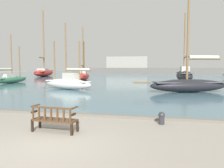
{
  "coord_description": "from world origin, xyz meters",
  "views": [
    {
      "loc": [
        3.11,
        -5.64,
        2.31
      ],
      "look_at": [
        -0.22,
        10.0,
        1.0
      ],
      "focal_mm": 35.0,
      "sensor_mm": 36.0,
      "label": 1
    }
  ],
  "objects_px": {
    "sailboat_far_starboard": "(83,75)",
    "mooring_bollard": "(162,117)",
    "sailboat_outer_port": "(44,72)",
    "sailboat_mid_port": "(68,82)",
    "sailboat_mid_starboard": "(11,79)",
    "sailboat_nearest_port": "(184,75)",
    "park_bench": "(54,119)",
    "sailboat_outer_starboard": "(189,84)"
  },
  "relations": [
    {
      "from": "park_bench",
      "to": "sailboat_far_starboard",
      "type": "distance_m",
      "value": 27.67
    },
    {
      "from": "park_bench",
      "to": "mooring_bollard",
      "type": "xyz_separation_m",
      "value": [
        3.7,
        1.82,
        -0.19
      ]
    },
    {
      "from": "sailboat_far_starboard",
      "to": "sailboat_mid_port",
      "type": "xyz_separation_m",
      "value": [
        3.28,
        -13.63,
        -0.07
      ]
    },
    {
      "from": "sailboat_mid_port",
      "to": "mooring_bollard",
      "type": "bearing_deg",
      "value": -51.45
    },
    {
      "from": "park_bench",
      "to": "sailboat_outer_starboard",
      "type": "xyz_separation_m",
      "value": [
        6.13,
        12.75,
        0.29
      ]
    },
    {
      "from": "sailboat_mid_starboard",
      "to": "sailboat_mid_port",
      "type": "distance_m",
      "value": 12.0
    },
    {
      "from": "sailboat_mid_starboard",
      "to": "sailboat_nearest_port",
      "type": "distance_m",
      "value": 24.0
    },
    {
      "from": "sailboat_mid_port",
      "to": "sailboat_outer_starboard",
      "type": "relative_size",
      "value": 0.76
    },
    {
      "from": "sailboat_nearest_port",
      "to": "sailboat_mid_port",
      "type": "relative_size",
      "value": 1.55
    },
    {
      "from": "sailboat_far_starboard",
      "to": "sailboat_mid_starboard",
      "type": "bearing_deg",
      "value": -132.65
    },
    {
      "from": "sailboat_outer_port",
      "to": "sailboat_far_starboard",
      "type": "bearing_deg",
      "value": -39.69
    },
    {
      "from": "sailboat_far_starboard",
      "to": "mooring_bollard",
      "type": "bearing_deg",
      "value": -63.96
    },
    {
      "from": "park_bench",
      "to": "mooring_bollard",
      "type": "height_order",
      "value": "park_bench"
    },
    {
      "from": "sailboat_outer_port",
      "to": "park_bench",
      "type": "bearing_deg",
      "value": -60.24
    },
    {
      "from": "sailboat_outer_port",
      "to": "sailboat_outer_starboard",
      "type": "xyz_separation_m",
      "value": [
        27.35,
        -24.36,
        -0.28
      ]
    },
    {
      "from": "mooring_bollard",
      "to": "sailboat_mid_starboard",
      "type": "bearing_deg",
      "value": 139.05
    },
    {
      "from": "sailboat_outer_port",
      "to": "sailboat_outer_starboard",
      "type": "height_order",
      "value": "sailboat_outer_port"
    },
    {
      "from": "sailboat_nearest_port",
      "to": "sailboat_mid_port",
      "type": "bearing_deg",
      "value": -132.34
    },
    {
      "from": "sailboat_far_starboard",
      "to": "mooring_bollard",
      "type": "height_order",
      "value": "sailboat_far_starboard"
    },
    {
      "from": "sailboat_far_starboard",
      "to": "sailboat_outer_port",
      "type": "bearing_deg",
      "value": 140.31
    },
    {
      "from": "park_bench",
      "to": "sailboat_far_starboard",
      "type": "height_order",
      "value": "sailboat_far_starboard"
    },
    {
      "from": "sailboat_outer_port",
      "to": "sailboat_mid_port",
      "type": "bearing_deg",
      "value": -56.36
    },
    {
      "from": "park_bench",
      "to": "sailboat_outer_port",
      "type": "xyz_separation_m",
      "value": [
        -21.22,
        37.12,
        0.57
      ]
    },
    {
      "from": "park_bench",
      "to": "sailboat_nearest_port",
      "type": "bearing_deg",
      "value": 74.63
    },
    {
      "from": "park_bench",
      "to": "sailboat_mid_starboard",
      "type": "xyz_separation_m",
      "value": [
        -15.55,
        18.53,
        0.19
      ]
    },
    {
      "from": "sailboat_outer_starboard",
      "to": "mooring_bollard",
      "type": "distance_m",
      "value": 11.21
    },
    {
      "from": "sailboat_mid_starboard",
      "to": "sailboat_outer_port",
      "type": "distance_m",
      "value": 19.44
    },
    {
      "from": "sailboat_outer_port",
      "to": "sailboat_nearest_port",
      "type": "distance_m",
      "value": 30.45
    },
    {
      "from": "park_bench",
      "to": "sailboat_mid_starboard",
      "type": "height_order",
      "value": "sailboat_mid_starboard"
    },
    {
      "from": "sailboat_nearest_port",
      "to": "mooring_bollard",
      "type": "relative_size",
      "value": 19.54
    },
    {
      "from": "sailboat_outer_port",
      "to": "sailboat_outer_starboard",
      "type": "distance_m",
      "value": 36.63
    },
    {
      "from": "park_bench",
      "to": "sailboat_far_starboard",
      "type": "xyz_separation_m",
      "value": [
        -8.3,
        26.4,
        0.35
      ]
    },
    {
      "from": "park_bench",
      "to": "mooring_bollard",
      "type": "distance_m",
      "value": 4.13
    },
    {
      "from": "park_bench",
      "to": "sailboat_nearest_port",
      "type": "xyz_separation_m",
      "value": [
        7.2,
        26.18,
        0.58
      ]
    },
    {
      "from": "sailboat_mid_port",
      "to": "mooring_bollard",
      "type": "distance_m",
      "value": 14.01
    },
    {
      "from": "sailboat_mid_starboard",
      "to": "sailboat_nearest_port",
      "type": "bearing_deg",
      "value": 18.59
    },
    {
      "from": "sailboat_mid_starboard",
      "to": "mooring_bollard",
      "type": "height_order",
      "value": "sailboat_mid_starboard"
    },
    {
      "from": "sailboat_outer_starboard",
      "to": "park_bench",
      "type": "bearing_deg",
      "value": -115.66
    },
    {
      "from": "park_bench",
      "to": "sailboat_far_starboard",
      "type": "bearing_deg",
      "value": 107.46
    },
    {
      "from": "sailboat_far_starboard",
      "to": "park_bench",
      "type": "bearing_deg",
      "value": -72.54
    },
    {
      "from": "park_bench",
      "to": "sailboat_outer_port",
      "type": "height_order",
      "value": "sailboat_outer_port"
    },
    {
      "from": "sailboat_far_starboard",
      "to": "sailboat_mid_port",
      "type": "height_order",
      "value": "sailboat_far_starboard"
    }
  ]
}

